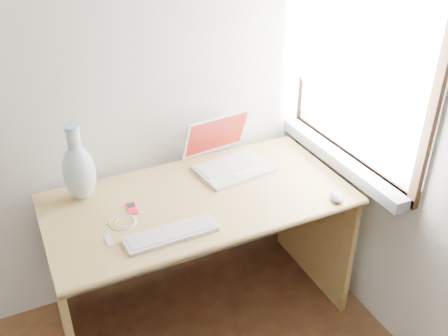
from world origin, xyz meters
name	(u,v)px	position (x,y,z in m)	size (l,w,h in m)	color
window	(355,65)	(1.72, 1.30, 1.28)	(0.11, 0.99, 1.10)	white
desk	(193,223)	(0.93, 1.43, 0.53)	(1.41, 0.70, 0.74)	tan
laptop	(230,156)	(1.19, 1.54, 0.80)	(0.40, 0.35, 0.25)	silver
external_keyboard	(171,234)	(0.72, 1.13, 0.75)	(0.39, 0.12, 0.02)	white
mouse	(337,197)	(1.50, 1.05, 0.76)	(0.06, 0.10, 0.03)	silver
ipod	(132,208)	(0.62, 1.38, 0.75)	(0.05, 0.09, 0.01)	red
cable_coil	(123,222)	(0.56, 1.30, 0.75)	(0.12, 0.12, 0.01)	white
remote	(109,240)	(0.48, 1.21, 0.75)	(0.03, 0.07, 0.01)	white
vase	(79,170)	(0.45, 1.57, 0.89)	(0.14, 0.14, 0.37)	silver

